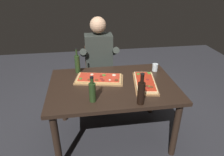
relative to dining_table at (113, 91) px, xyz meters
The scene contains 10 objects.
ground_plane 0.64m from the dining_table, ahead, with size 6.40×6.40×0.00m, color #2D2D33.
dining_table is the anchor object (origin of this frame).
pizza_rectangular_front 0.21m from the dining_table, 141.47° to the left, with size 0.59×0.38×0.05m.
pizza_rectangular_left 0.38m from the dining_table, ahead, with size 0.32×0.55×0.05m.
wine_bottle_dark 0.51m from the dining_table, 63.58° to the right, with size 0.07×0.07×0.32m.
oil_bottle_amber 0.43m from the dining_table, 128.47° to the right, with size 0.07×0.07×0.26m.
vinegar_bottle_green 0.57m from the dining_table, 136.45° to the left, with size 0.06×0.06×0.31m.
tumbler_near_camera 0.65m from the dining_table, 24.68° to the left, with size 0.07×0.07×0.09m.
diner_chair 0.87m from the dining_table, 95.47° to the left, with size 0.44×0.44×0.87m.
seated_diner 0.75m from the dining_table, 96.36° to the left, with size 0.53×0.41×1.33m.
Camera 1 is at (-0.30, -1.94, 1.84)m, focal length 32.41 mm.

